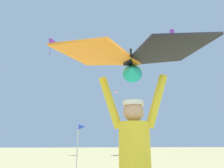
{
  "coord_description": "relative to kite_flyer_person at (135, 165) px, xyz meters",
  "views": [
    {
      "loc": [
        -0.87,
        -2.1,
        1.15
      ],
      "look_at": [
        -0.36,
        2.05,
        2.42
      ],
      "focal_mm": 31.62,
      "sensor_mm": 36.0,
      "label": 1
    }
  ],
  "objects": [
    {
      "name": "kite_flyer_person",
      "position": [
        0.0,
        0.0,
        0.0
      ],
      "size": [
        0.81,
        0.41,
        1.92
      ],
      "color": "#424751",
      "rests_on": "ground"
    },
    {
      "name": "held_stunt_kite",
      "position": [
        -0.02,
        -0.08,
        1.2
      ],
      "size": [
        1.91,
        1.22,
        0.42
      ],
      "color": "black"
    },
    {
      "name": "distant_kite_purple_mid_left",
      "position": [
        -5.8,
        22.5,
        13.21
      ],
      "size": [
        1.54,
        1.36,
        2.43
      ],
      "color": "purple"
    },
    {
      "name": "distant_kite_red_overhead_distant",
      "position": [
        4.07,
        29.82,
        8.5
      ],
      "size": [
        0.69,
        0.62,
        0.44
      ],
      "color": "red"
    },
    {
      "name": "marker_flag",
      "position": [
        -0.75,
        5.9,
        0.72
      ],
      "size": [
        0.3,
        0.24,
        1.91
      ],
      "color": "silver",
      "rests_on": "ground"
    },
    {
      "name": "distant_kite_yellow_low_right",
      "position": [
        -0.64,
        23.95,
        12.69
      ],
      "size": [
        0.94,
        0.89,
        1.85
      ],
      "color": "yellow"
    },
    {
      "name": "distant_kite_purple_low_left",
      "position": [
        11.85,
        23.06,
        16.56
      ],
      "size": [
        0.71,
        0.89,
        0.96
      ],
      "color": "purple"
    },
    {
      "name": "distant_kite_black_high_right",
      "position": [
        -0.89,
        21.4,
        11.07
      ],
      "size": [
        1.1,
        1.3,
        1.41
      ],
      "color": "black"
    }
  ]
}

